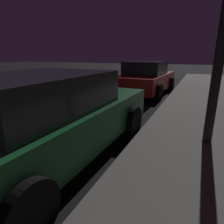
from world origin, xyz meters
name	(u,v)px	position (x,y,z in m)	size (l,w,h in m)	color
car_green	(48,117)	(2.85, 2.08, 0.71)	(2.20, 4.48, 1.43)	#19592D
car_red	(146,78)	(2.85, 8.33, 0.70)	(2.13, 4.11, 1.43)	maroon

